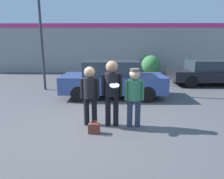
# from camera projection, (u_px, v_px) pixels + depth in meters

# --- Properties ---
(ground_plane) EXTENTS (56.00, 56.00, 0.00)m
(ground_plane) POSITION_uv_depth(u_px,v_px,m) (101.00, 123.00, 5.78)
(ground_plane) COLOR #4C4C4F
(storefront_building) EXTENTS (24.00, 0.22, 3.76)m
(storefront_building) POSITION_uv_depth(u_px,v_px,m) (110.00, 48.00, 15.53)
(storefront_building) COLOR gray
(storefront_building) RESTS_ON ground
(person_left) EXTENTS (0.52, 0.35, 1.65)m
(person_left) POSITION_uv_depth(u_px,v_px,m) (90.00, 91.00, 5.46)
(person_left) COLOR black
(person_left) RESTS_ON ground
(person_middle_with_frisbee) EXTENTS (0.57, 0.60, 1.81)m
(person_middle_with_frisbee) POSITION_uv_depth(u_px,v_px,m) (112.00, 87.00, 5.39)
(person_middle_with_frisbee) COLOR black
(person_middle_with_frisbee) RESTS_ON ground
(person_right) EXTENTS (0.52, 0.35, 1.61)m
(person_right) POSITION_uv_depth(u_px,v_px,m) (134.00, 93.00, 5.36)
(person_right) COLOR #2D3347
(person_right) RESTS_ON ground
(parked_car_near) EXTENTS (4.33, 1.85, 1.56)m
(parked_car_near) POSITION_uv_depth(u_px,v_px,m) (113.00, 79.00, 8.52)
(parked_car_near) COLOR #334784
(parked_car_near) RESTS_ON ground
(parked_car_far) EXTENTS (4.48, 1.91, 1.36)m
(parked_car_far) POSITION_uv_depth(u_px,v_px,m) (211.00, 72.00, 11.08)
(parked_car_far) COLOR black
(parked_car_far) RESTS_ON ground
(street_lamp) EXTENTS (1.46, 0.35, 6.93)m
(street_lamp) POSITION_uv_depth(u_px,v_px,m) (44.00, 0.00, 9.11)
(street_lamp) COLOR #38383D
(street_lamp) RESTS_ON ground
(shrub) EXTENTS (1.42, 1.42, 1.42)m
(shrub) POSITION_uv_depth(u_px,v_px,m) (151.00, 65.00, 14.88)
(shrub) COLOR #387A3D
(shrub) RESTS_ON ground
(handbag) EXTENTS (0.30, 0.23, 0.30)m
(handbag) POSITION_uv_depth(u_px,v_px,m) (94.00, 128.00, 5.10)
(handbag) COLOR brown
(handbag) RESTS_ON ground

